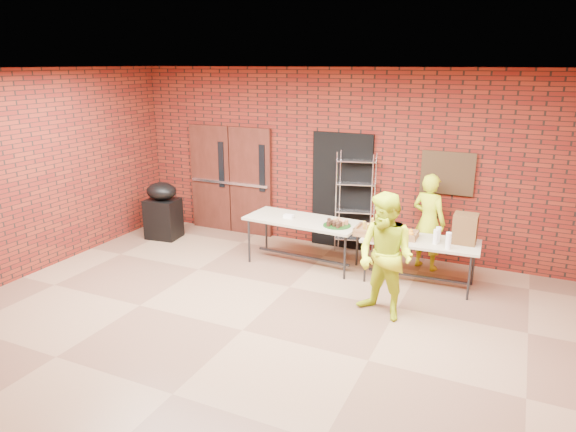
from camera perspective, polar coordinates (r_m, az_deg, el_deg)
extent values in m
cube|color=brown|center=(6.72, -5.09, -12.68)|extent=(8.00, 7.00, 0.04)
cube|color=silver|center=(5.86, -5.92, 16.12)|extent=(8.00, 7.00, 0.04)
cube|color=maroon|center=(9.23, 5.61, 6.19)|extent=(8.00, 0.04, 3.20)
cube|color=maroon|center=(8.79, -28.83, 3.66)|extent=(0.04, 7.00, 3.20)
cube|color=#4B1E15|center=(10.42, -8.53, 4.21)|extent=(0.88, 0.08, 2.10)
cube|color=#4B1E15|center=(9.97, -4.19, 3.78)|extent=(0.88, 0.08, 2.10)
cube|color=black|center=(10.17, -7.43, 5.68)|extent=(0.12, 0.02, 0.90)
cube|color=black|center=(9.73, -2.91, 5.30)|extent=(0.12, 0.02, 0.90)
cube|color=silver|center=(10.15, -6.57, 3.66)|extent=(1.70, 0.04, 0.05)
cube|color=black|center=(9.25, 5.97, 2.72)|extent=(1.10, 0.06, 2.10)
cube|color=#3A2717|center=(8.74, 17.30, 4.59)|extent=(0.85, 0.04, 0.70)
cube|color=beige|center=(8.48, 1.67, -0.50)|extent=(1.96, 0.93, 0.04)
cube|color=#28292D|center=(8.69, 1.63, -4.52)|extent=(1.70, 0.16, 0.03)
cylinder|color=#28292D|center=(9.22, -2.43, -1.65)|extent=(0.04, 0.04, 0.74)
cylinder|color=#28292D|center=(8.61, 7.69, -3.13)|extent=(0.04, 0.04, 0.74)
cylinder|color=#28292D|center=(8.69, -4.35, -2.84)|extent=(0.04, 0.04, 0.74)
cylinder|color=#28292D|center=(8.04, 6.33, -4.54)|extent=(0.04, 0.04, 0.74)
cube|color=beige|center=(7.99, 14.52, -2.72)|extent=(1.75, 0.80, 0.04)
cube|color=#28292D|center=(8.19, 14.23, -6.50)|extent=(1.53, 0.11, 0.03)
cylinder|color=#28292D|center=(8.52, 9.67, -3.71)|extent=(0.03, 0.03, 0.67)
cylinder|color=#28292D|center=(8.30, 19.91, -5.09)|extent=(0.03, 0.03, 0.67)
cylinder|color=#28292D|center=(8.00, 8.57, -5.02)|extent=(0.03, 0.03, 0.67)
cylinder|color=#28292D|center=(7.76, 19.49, -6.54)|extent=(0.03, 0.03, 0.67)
cube|color=olive|center=(8.05, 9.30, -1.80)|extent=(0.50, 0.39, 0.08)
cube|color=olive|center=(8.01, 12.68, -2.14)|extent=(0.42, 0.33, 0.07)
cube|color=olive|center=(7.84, 11.01, -2.47)|extent=(0.41, 0.32, 0.06)
cylinder|color=#144412|center=(8.16, 5.45, -1.04)|extent=(0.44, 0.44, 0.02)
cube|color=white|center=(8.54, 0.07, -0.03)|extent=(0.16, 0.11, 0.05)
cube|color=brown|center=(7.97, 19.08, -1.33)|extent=(0.34, 0.30, 0.44)
cylinder|color=white|center=(7.83, 16.08, -2.24)|extent=(0.07, 0.07, 0.22)
cylinder|color=white|center=(7.68, 17.39, -2.64)|extent=(0.08, 0.08, 0.24)
cylinder|color=white|center=(7.95, 16.35, -1.97)|extent=(0.08, 0.08, 0.23)
cube|color=black|center=(10.17, -13.68, -0.28)|extent=(0.65, 0.56, 0.76)
ellipsoid|color=black|center=(10.03, -13.89, 2.70)|extent=(0.64, 0.57, 0.33)
imported|color=#CAE519|center=(8.61, 15.34, -0.62)|extent=(0.68, 0.56, 1.59)
imported|color=#CAE519|center=(6.81, 10.78, -4.46)|extent=(1.00, 0.90, 1.69)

